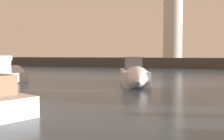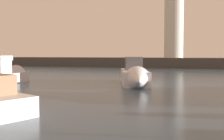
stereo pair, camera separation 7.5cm
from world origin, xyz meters
name	(u,v)px [view 2 (the right image)]	position (x,y,z in m)	size (l,w,h in m)	color
ground_plane	(152,80)	(0.00, 25.42, 0.00)	(220.00, 220.00, 0.00)	#384C60
breakwater	(173,63)	(0.00, 50.85, 0.91)	(69.78, 5.18, 1.82)	#423F3D
lighthouse	(174,12)	(-0.02, 50.85, 10.20)	(3.48, 3.48, 17.70)	silver
motorboat_2	(135,76)	(-0.56, 20.54, 0.76)	(4.18, 7.95, 2.59)	silver
motorboat_3	(9,75)	(-11.51, 19.12, 0.65)	(2.78, 7.04, 2.91)	silver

